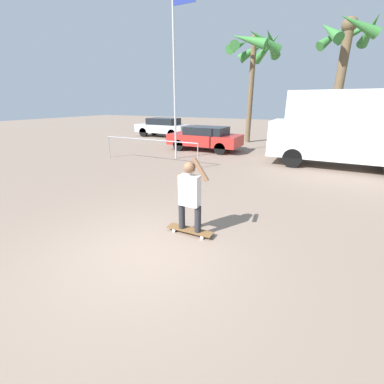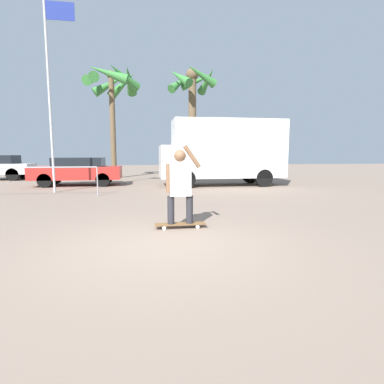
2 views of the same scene
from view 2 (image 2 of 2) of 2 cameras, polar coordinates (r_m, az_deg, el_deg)
name	(u,v)px [view 2 (image 2 of 2)]	position (r m, az deg, el deg)	size (l,w,h in m)	color
ground_plane	(163,246)	(5.02, -5.61, -10.20)	(80.00, 80.00, 0.00)	gray
skateboard	(180,224)	(6.16, -2.24, -6.15)	(1.04, 0.26, 0.09)	brown
person_skateboarder	(180,182)	(6.02, -2.29, 1.87)	(0.72, 0.24, 1.60)	#28282D
camper_van	(224,150)	(14.71, 6.12, 7.87)	(5.92, 2.05, 3.14)	black
parked_car_red	(78,170)	(15.66, -20.88, 3.86)	(4.13, 1.86, 1.36)	black
palm_tree_near_van	(193,93)	(20.95, 0.12, 18.39)	(3.31, 3.40, 7.23)	brown
palm_tree_center_background	(112,84)	(20.26, -15.08, 19.22)	(3.51, 3.65, 6.90)	brown
flagpole	(51,80)	(13.33, -25.24, 18.72)	(1.13, 0.12, 7.43)	#B7B7BC
plaza_railing_segment	(23,171)	(12.03, -29.57, 3.47)	(5.06, 0.05, 1.08)	#99999E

